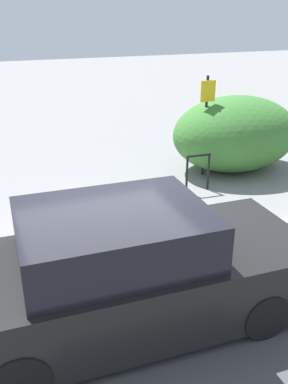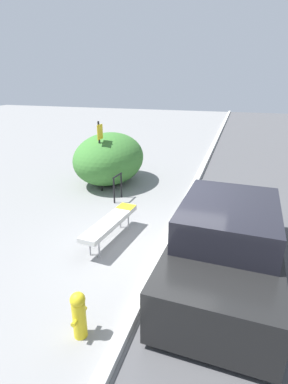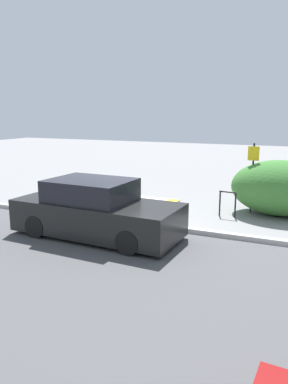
# 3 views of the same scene
# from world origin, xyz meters

# --- Properties ---
(ground_plane) EXTENTS (60.00, 60.00, 0.00)m
(ground_plane) POSITION_xyz_m (0.00, 0.00, 0.00)
(ground_plane) COLOR gray
(curb) EXTENTS (60.00, 0.20, 0.13)m
(curb) POSITION_xyz_m (0.00, 0.00, 0.07)
(curb) COLOR #B7B7B2
(curb) RESTS_ON ground_plane
(bench) EXTENTS (2.01, 0.62, 0.55)m
(bench) POSITION_xyz_m (0.28, 1.28, 0.48)
(bench) COLOR #99999E
(bench) RESTS_ON ground_plane
(bike_rack) EXTENTS (0.55, 0.09, 0.83)m
(bike_rack) POSITION_xyz_m (2.64, 2.07, 0.50)
(bike_rack) COLOR black
(bike_rack) RESTS_ON ground_plane
(sign_post) EXTENTS (0.36, 0.08, 2.30)m
(sign_post) POSITION_xyz_m (3.24, 2.89, 1.38)
(sign_post) COLOR black
(sign_post) RESTS_ON ground_plane
(fire_hydrant) EXTENTS (0.36, 0.22, 0.77)m
(fire_hydrant) POSITION_xyz_m (-2.38, 0.60, 0.41)
(fire_hydrant) COLOR gold
(fire_hydrant) RESTS_ON ground_plane
(shrub_hedge) EXTENTS (3.12, 2.32, 1.78)m
(shrub_hedge) POSITION_xyz_m (4.12, 2.98, 0.89)
(shrub_hedge) COLOR #3D7A33
(shrub_hedge) RESTS_ON ground_plane
(parked_car_near) EXTENTS (4.57, 1.98, 1.53)m
(parked_car_near) POSITION_xyz_m (-0.17, -1.30, 0.69)
(parked_car_near) COLOR black
(parked_car_near) RESTS_ON ground_plane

